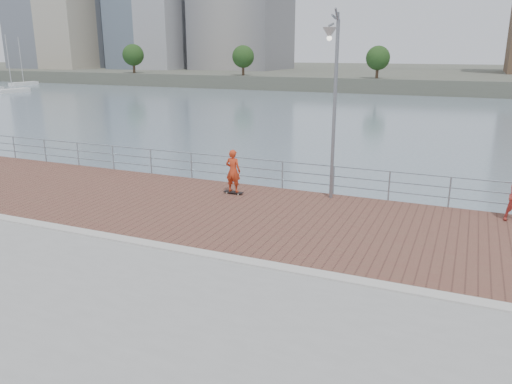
% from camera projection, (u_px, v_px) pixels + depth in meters
% --- Properties ---
extents(water, '(400.00, 400.00, 0.00)m').
position_uv_depth(water, '(227.00, 326.00, 13.69)').
color(water, slate).
rests_on(water, ground).
extents(brick_lane, '(40.00, 6.80, 0.02)m').
position_uv_depth(brick_lane, '(275.00, 217.00, 16.31)').
color(brick_lane, brown).
rests_on(brick_lane, seawall).
extents(curb, '(40.00, 0.40, 0.06)m').
position_uv_depth(curb, '(226.00, 258.00, 13.13)').
color(curb, '#B7B5AD').
rests_on(curb, seawall).
extents(far_shore, '(320.00, 95.00, 2.50)m').
position_uv_depth(far_shore, '(452.00, 75.00, 121.44)').
color(far_shore, '#4C5142').
rests_on(far_shore, ground).
extents(guardrail, '(39.06, 0.06, 1.13)m').
position_uv_depth(guardrail, '(308.00, 174.00, 19.12)').
color(guardrail, '#8C9EA8').
rests_on(guardrail, brick_lane).
extents(street_lamp, '(0.46, 1.34, 6.31)m').
position_uv_depth(street_lamp, '(333.00, 75.00, 16.82)').
color(street_lamp, gray).
rests_on(street_lamp, brick_lane).
extents(skateboard, '(0.77, 0.21, 0.09)m').
position_uv_depth(skateboard, '(233.00, 192.00, 18.92)').
color(skateboard, black).
rests_on(skateboard, brick_lane).
extents(skateboarder, '(0.60, 0.40, 1.62)m').
position_uv_depth(skateboarder, '(233.00, 171.00, 18.69)').
color(skateboarder, red).
rests_on(skateboarder, skateboard).
extents(shoreline_trees, '(144.20, 4.36, 5.81)m').
position_uv_depth(shoreline_trees, '(465.00, 58.00, 78.64)').
color(shoreline_trees, '#473323').
rests_on(shoreline_trees, far_shore).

